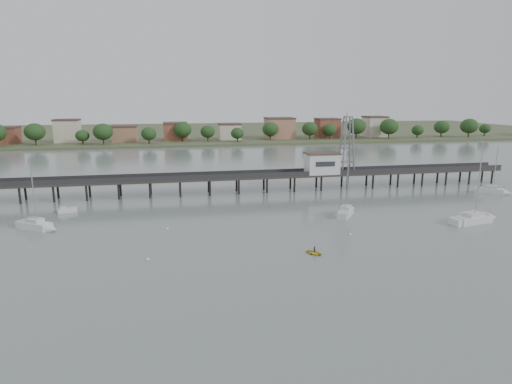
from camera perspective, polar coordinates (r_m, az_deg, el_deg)
ground_plane at (r=48.83m, az=4.42°, el=-15.48°), size 500.00×500.00×0.00m
pier at (r=103.93m, az=-4.37°, el=1.90°), size 150.00×5.00×5.50m
pier_building at (r=109.16m, az=8.78°, el=3.83°), size 8.40×5.40×5.30m
lattice_tower at (r=110.97m, az=12.04°, el=6.15°), size 3.20×3.20×15.50m
sailboat_e at (r=118.53m, az=29.34°, el=0.08°), size 6.99×6.23×12.12m
sailboat_d at (r=90.65m, az=27.63°, el=-3.16°), size 10.27×4.73×16.19m
sailboat_c at (r=87.26m, az=12.02°, el=-2.53°), size 5.99×7.24×12.23m
sailboat_b at (r=84.41m, az=-26.76°, el=-4.14°), size 7.89×6.16×13.05m
white_tender at (r=95.01m, az=-23.88°, el=-2.25°), size 3.87×2.28×1.41m
yellow_dinghy at (r=65.08m, az=7.78°, el=-8.20°), size 1.83×1.55×2.62m
dinghy_occupant at (r=65.08m, az=7.78°, el=-8.20°), size 0.65×1.06×0.24m
mooring_buoys at (r=73.50m, az=-1.44°, el=-5.56°), size 79.15×17.63×0.39m
far_shore at (r=282.17m, az=-8.66°, el=7.92°), size 500.00×170.00×10.40m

